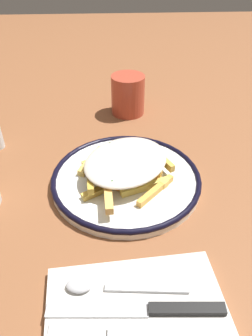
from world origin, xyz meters
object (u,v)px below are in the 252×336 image
(plate, at_px, (126,179))
(knife, at_px, (152,309))
(napkin, at_px, (135,314))
(coffee_mug, at_px, (128,94))
(fork, at_px, (126,334))
(spoon, at_px, (106,287))
(fries_heap, at_px, (124,164))

(plate, bearing_deg, knife, -176.09)
(napkin, bearing_deg, coffee_mug, -2.32)
(plate, height_order, fork, plate)
(fork, bearing_deg, coffee_mug, -3.49)
(knife, bearing_deg, spoon, 59.23)
(fork, distance_m, spoon, 0.06)
(napkin, bearing_deg, fries_heap, 0.39)
(spoon, bearing_deg, coffee_mug, -6.58)
(fork, bearing_deg, knife, -49.81)
(spoon, bearing_deg, fries_heap, -8.57)
(fork, relative_size, knife, 0.84)
(fork, distance_m, coffee_mug, 0.54)
(coffee_mug, bearing_deg, plate, 175.98)
(plate, xyz_separation_m, fork, (-0.27, 0.01, 0.00))
(napkin, relative_size, spoon, 1.40)
(fork, height_order, spoon, spoon)
(plate, bearing_deg, fork, 177.03)
(coffee_mug, bearing_deg, spoon, 173.42)
(plate, bearing_deg, fries_heap, 37.84)
(spoon, bearing_deg, knife, -120.77)
(napkin, height_order, coffee_mug, coffee_mug)
(plate, xyz_separation_m, knife, (-0.25, -0.02, 0.01))
(fries_heap, bearing_deg, knife, -175.32)
(fries_heap, relative_size, fork, 1.20)
(spoon, height_order, coffee_mug, coffee_mug)
(fries_heap, height_order, fork, fries_heap)
(plate, relative_size, fork, 1.50)
(plate, height_order, coffee_mug, coffee_mug)
(spoon, bearing_deg, napkin, -131.66)
(napkin, height_order, fork, fork)
(napkin, bearing_deg, plate, -0.47)
(plate, distance_m, fork, 0.27)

